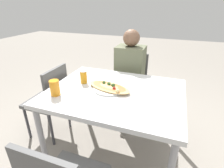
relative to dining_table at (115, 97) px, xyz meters
The scene contains 8 objects.
ground_plane 0.69m from the dining_table, ahead, with size 14.00×14.00×0.00m, color gray.
dining_table is the anchor object (origin of this frame).
chair_far_seated 0.83m from the dining_table, 93.13° to the left, with size 0.40×0.40×0.87m.
chair_side_left 0.82m from the dining_table, behind, with size 0.40×0.40×0.87m.
person_seated 0.70m from the dining_table, 93.64° to the left, with size 0.35×0.30×1.21m.
pizza_main 0.11m from the dining_table, behind, with size 0.47×0.30×0.06m.
soda_can 0.38m from the dining_table, behind, with size 0.07×0.07×0.12m.
drink_glass 0.55m from the dining_table, 151.23° to the right, with size 0.08×0.08×0.14m.
Camera 1 is at (0.46, -1.35, 1.49)m, focal length 28.00 mm.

